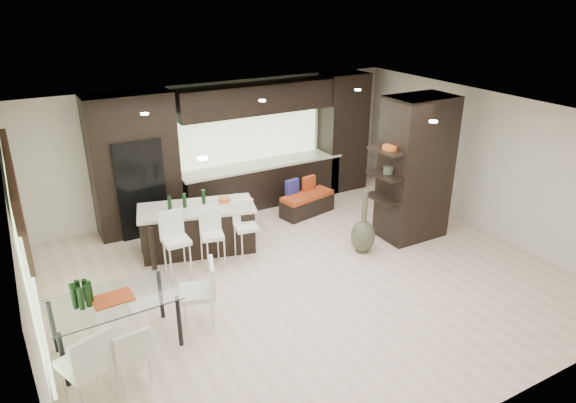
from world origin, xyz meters
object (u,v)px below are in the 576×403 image
floor_vase (364,221)px  chair_end (198,297)px  stool_mid (213,245)px  bench (307,204)px  dining_table (117,324)px  chair_far (86,368)px  stool_left (177,252)px  stool_right (246,237)px  kitchen_island (198,229)px  chair_near (130,357)px

floor_vase → chair_end: size_ratio=1.35×
stool_mid → chair_end: 1.60m
bench → stool_mid: bearing=-167.8°
dining_table → chair_far: 0.93m
stool_left → stool_right: stool_left is taller
stool_right → stool_mid: bearing=-171.7°
chair_far → bench: bearing=13.1°
stool_left → stool_right: (1.25, 0.01, -0.03)m
kitchen_island → bench: (2.56, 0.42, -0.20)m
bench → dining_table: size_ratio=0.74×
stool_mid → dining_table: size_ratio=0.52×
dining_table → stool_left: bearing=44.9°
kitchen_island → chair_far: 3.77m
kitchen_island → stool_left: bearing=-115.5°
bench → floor_vase: 1.97m
bench → dining_table: dining_table is taller
chair_end → stool_mid: bearing=-11.3°
kitchen_island → floor_vase: floor_vase is taller
kitchen_island → floor_vase: (2.57, -1.51, 0.18)m
chair_near → chair_end: 1.35m
stool_mid → dining_table: stool_mid is taller
dining_table → chair_near: 0.74m
stool_right → chair_end: 1.98m
chair_far → chair_end: (1.62, 0.78, -0.01)m
chair_near → chair_far: size_ratio=0.85×
stool_left → chair_far: 2.80m
stool_left → chair_near: 2.48m
bench → chair_far: size_ratio=1.28×
kitchen_island → chair_end: bearing=-95.3°
stool_mid → chair_near: stool_mid is taller
stool_left → chair_far: bearing=-130.5°
stool_right → dining_table: stool_right is taller
stool_mid → stool_right: stool_right is taller
kitchen_island → bench: size_ratio=1.72×
stool_right → chair_near: 3.31m
kitchen_island → bench: kitchen_island is taller
chair_far → chair_end: chair_far is taller
chair_near → chair_end: chair_end is taller
stool_right → floor_vase: bearing=-13.4°
bench → dining_table: 5.13m
bench → chair_end: 4.20m
chair_far → stool_left: bearing=29.9°
stool_left → dining_table: size_ratio=0.57×
stool_mid → bench: stool_mid is taller
stool_left → stool_mid: size_ratio=1.10×
kitchen_island → stool_mid: bearing=-75.3°
stool_left → dining_table: stool_left is taller
floor_vase → chair_near: (-4.47, -1.35, -0.21)m
stool_left → stool_mid: (0.62, 0.02, -0.04)m
floor_vase → chair_near: 4.67m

